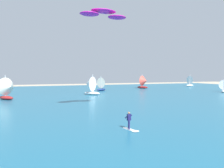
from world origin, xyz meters
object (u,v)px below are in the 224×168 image
object	(u,v)px
kite	(104,14)
sailboat_mid_left	(90,85)
sailboat_far_left	(224,86)
kitesurfer	(130,123)
sailboat_leading	(8,88)
sailboat_heeled_over	(144,82)
sailboat_anchored_offshore	(191,81)
sailboat_center_horizon	(102,84)

from	to	relation	value
kite	sailboat_mid_left	distance (m)	27.23
kite	sailboat_far_left	world-z (taller)	kite
kitesurfer	sailboat_leading	bearing A→B (deg)	112.89
sailboat_heeled_over	sailboat_far_left	bearing A→B (deg)	-59.35
kitesurfer	sailboat_anchored_offshore	size ratio (longest dim) A/B	0.42
kitesurfer	sailboat_mid_left	xyz separation A→B (m)	(5.45, 34.46, 1.71)
sailboat_heeled_over	sailboat_center_horizon	distance (m)	17.54
sailboat_far_left	sailboat_mid_left	bearing A→B (deg)	170.05
kitesurfer	sailboat_center_horizon	size ratio (longest dim) A/B	0.45
sailboat_mid_left	sailboat_far_left	size ratio (longest dim) A/B	1.29
sailboat_center_horizon	kitesurfer	bearing A→B (deg)	-105.25
kitesurfer	kite	bearing A→B (deg)	85.53
sailboat_far_left	sailboat_heeled_over	bearing A→B (deg)	120.65
kite	sailboat_center_horizon	size ratio (longest dim) A/B	1.51
sailboat_far_left	sailboat_center_horizon	distance (m)	34.85
sailboat_leading	sailboat_far_left	distance (m)	55.18
sailboat_far_left	sailboat_center_horizon	xyz separation A→B (m)	(-30.07, 17.61, 0.27)
kitesurfer	sailboat_anchored_offshore	bearing A→B (deg)	45.48
kite	sailboat_center_horizon	distance (m)	39.10
kite	sailboat_mid_left	world-z (taller)	kite
sailboat_far_left	sailboat_center_horizon	world-z (taller)	sailboat_center_horizon
kite	sailboat_center_horizon	world-z (taller)	kite
sailboat_leading	sailboat_anchored_offshore	size ratio (longest dim) A/B	1.02
kite	sailboat_anchored_offshore	distance (m)	70.55
kitesurfer	sailboat_center_horizon	xyz separation A→B (m)	(12.42, 45.56, 1.47)
sailboat_mid_left	sailboat_far_left	xyz separation A→B (m)	(37.05, -6.50, -0.51)
sailboat_anchored_offshore	sailboat_mid_left	bearing A→B (deg)	-157.16
kite	sailboat_mid_left	size ratio (longest dim) A/B	1.35
kite	sailboat_leading	world-z (taller)	kite
kite	sailboat_leading	bearing A→B (deg)	123.85
sailboat_heeled_over	kite	bearing A→B (deg)	-125.44
sailboat_leading	sailboat_far_left	bearing A→B (deg)	-2.09
kite	sailboat_heeled_over	bearing A→B (deg)	54.56
sailboat_leading	sailboat_mid_left	size ratio (longest dim) A/B	0.98
sailboat_mid_left	sailboat_anchored_offshore	size ratio (longest dim) A/B	1.05
kitesurfer	sailboat_far_left	distance (m)	50.88
sailboat_mid_left	sailboat_far_left	bearing A→B (deg)	-9.95
kite	sailboat_heeled_over	size ratio (longest dim) A/B	1.35
kitesurfer	sailboat_anchored_offshore	distance (m)	77.04
sailboat_center_horizon	sailboat_leading	bearing A→B (deg)	-148.12
sailboat_heeled_over	kitesurfer	bearing A→B (deg)	-120.36
kitesurfer	sailboat_anchored_offshore	xyz separation A→B (m)	(54.01, 54.92, 1.61)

